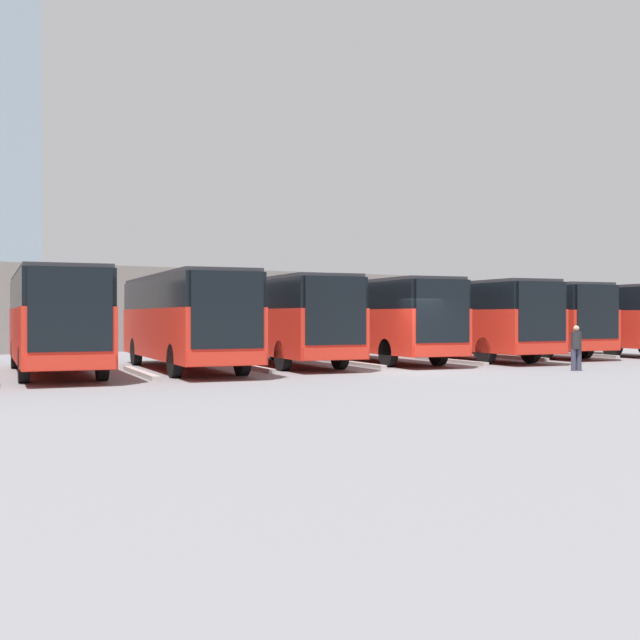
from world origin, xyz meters
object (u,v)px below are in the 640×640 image
(bus_5, at_px, (184,317))
(pedestrian, at_px, (576,346))
(bus_2, at_px, (462,317))
(bus_3, at_px, (373,317))
(bus_4, at_px, (279,317))
(bus_0, at_px, (580,317))
(bus_1, at_px, (517,317))
(bus_6, at_px, (54,317))

(bus_5, distance_m, pedestrian, 13.63)
(pedestrian, bearing_deg, bus_5, 173.04)
(bus_2, distance_m, bus_3, 4.37)
(bus_4, height_order, bus_5, same)
(bus_0, height_order, bus_3, same)
(bus_4, bearing_deg, bus_1, -170.17)
(bus_3, relative_size, bus_4, 1.00)
(bus_4, distance_m, pedestrian, 11.04)
(bus_1, bearing_deg, pedestrian, 64.53)
(bus_6, bearing_deg, bus_4, -167.30)
(bus_1, relative_size, bus_5, 1.00)
(bus_1, height_order, bus_6, same)
(bus_2, relative_size, pedestrian, 7.19)
(bus_2, xyz_separation_m, bus_3, (4.32, -0.61, 0.00))
(bus_0, xyz_separation_m, pedestrian, (10.30, 8.43, -1.00))
(bus_4, bearing_deg, bus_5, 21.73)
(bus_0, bearing_deg, bus_3, 10.29)
(pedestrian, bearing_deg, bus_3, 134.68)
(bus_1, bearing_deg, bus_2, 21.91)
(bus_3, height_order, pedestrian, bus_3)
(bus_1, relative_size, bus_2, 1.00)
(bus_2, height_order, bus_3, same)
(bus_2, xyz_separation_m, bus_4, (8.65, -0.86, 0.00))
(bus_4, bearing_deg, bus_2, -176.29)
(bus_0, relative_size, bus_6, 1.00)
(bus_5, bearing_deg, bus_1, -167.15)
(bus_6, xyz_separation_m, pedestrian, (-15.64, 7.98, -1.00))
(bus_4, relative_size, bus_5, 1.00)
(pedestrian, bearing_deg, bus_2, 104.46)
(bus_1, xyz_separation_m, bus_5, (17.29, 1.05, 0.00))
(bus_0, bearing_deg, bus_4, 9.23)
(bus_0, height_order, bus_4, same)
(bus_1, bearing_deg, bus_5, 12.85)
(bus_2, distance_m, bus_5, 12.97)
(bus_3, height_order, bus_6, same)
(bus_3, distance_m, bus_4, 4.33)
(bus_0, relative_size, bus_3, 1.00)
(bus_1, height_order, pedestrian, bus_1)
(bus_1, height_order, bus_4, same)
(bus_0, relative_size, pedestrian, 7.19)
(bus_2, bearing_deg, bus_3, 1.38)
(bus_5, height_order, pedestrian, bus_5)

